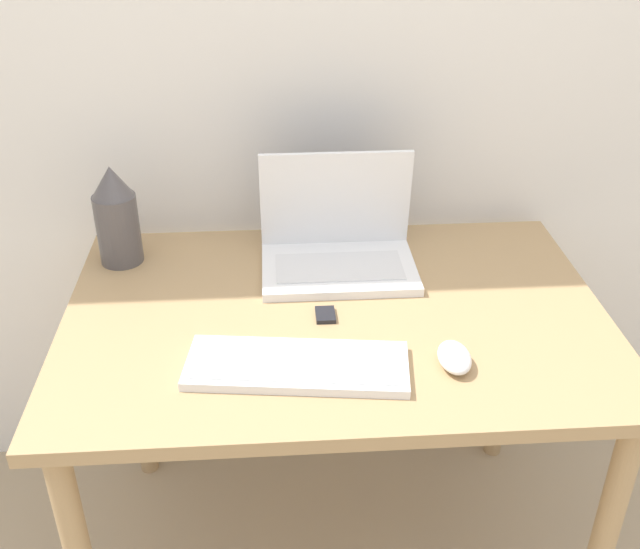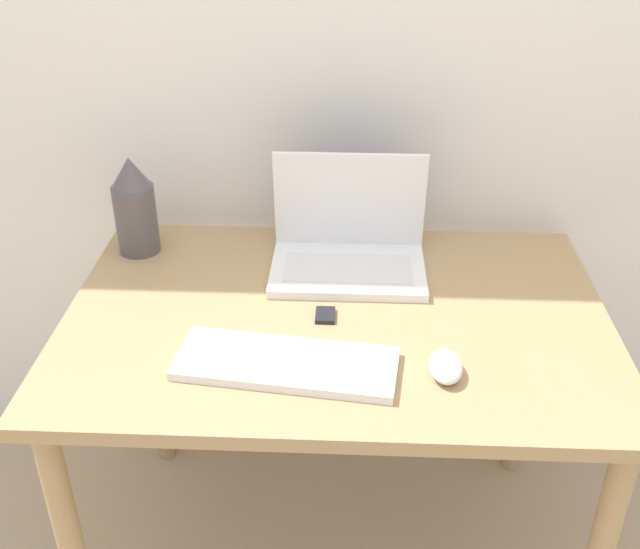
{
  "view_description": "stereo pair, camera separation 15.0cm",
  "coord_description": "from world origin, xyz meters",
  "px_view_note": "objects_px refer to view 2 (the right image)",
  "views": [
    {
      "loc": [
        -0.12,
        -0.92,
        1.6
      ],
      "look_at": [
        -0.03,
        0.37,
        0.84
      ],
      "focal_mm": 42.0,
      "sensor_mm": 36.0,
      "label": 1
    },
    {
      "loc": [
        0.03,
        -0.92,
        1.6
      ],
      "look_at": [
        -0.03,
        0.37,
        0.84
      ],
      "focal_mm": 42.0,
      "sensor_mm": 36.0,
      "label": 2
    }
  ],
  "objects_px": {
    "laptop": "(348,245)",
    "keyboard": "(286,363)",
    "mouse": "(445,366)",
    "vase": "(135,206)",
    "mp3_player": "(325,315)"
  },
  "relations": [
    {
      "from": "mouse",
      "to": "vase",
      "type": "distance_m",
      "value": 0.83
    },
    {
      "from": "mouse",
      "to": "mp3_player",
      "type": "height_order",
      "value": "mouse"
    },
    {
      "from": "keyboard",
      "to": "mp3_player",
      "type": "distance_m",
      "value": 0.19
    },
    {
      "from": "mouse",
      "to": "vase",
      "type": "bearing_deg",
      "value": 146.63
    },
    {
      "from": "mp3_player",
      "to": "laptop",
      "type": "bearing_deg",
      "value": 78.43
    },
    {
      "from": "keyboard",
      "to": "mouse",
      "type": "bearing_deg",
      "value": -1.22
    },
    {
      "from": "keyboard",
      "to": "vase",
      "type": "distance_m",
      "value": 0.6
    },
    {
      "from": "laptop",
      "to": "mp3_player",
      "type": "height_order",
      "value": "laptop"
    },
    {
      "from": "laptop",
      "to": "vase",
      "type": "xyz_separation_m",
      "value": [
        -0.5,
        0.05,
        0.06
      ]
    },
    {
      "from": "keyboard",
      "to": "mouse",
      "type": "height_order",
      "value": "mouse"
    },
    {
      "from": "laptop",
      "to": "keyboard",
      "type": "relative_size",
      "value": 0.81
    },
    {
      "from": "mouse",
      "to": "mp3_player",
      "type": "distance_m",
      "value": 0.29
    },
    {
      "from": "keyboard",
      "to": "mp3_player",
      "type": "relative_size",
      "value": 7.58
    },
    {
      "from": "mouse",
      "to": "laptop",
      "type": "bearing_deg",
      "value": 114.96
    },
    {
      "from": "keyboard",
      "to": "mouse",
      "type": "distance_m",
      "value": 0.29
    }
  ]
}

